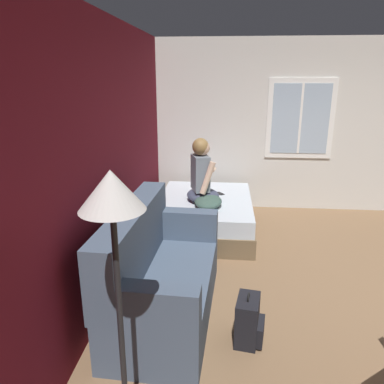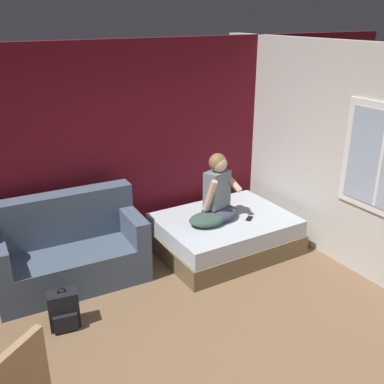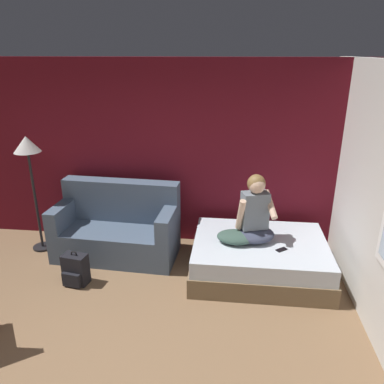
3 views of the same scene
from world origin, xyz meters
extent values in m
cube|color=maroon|center=(0.00, 2.76, 1.35)|extent=(10.48, 0.16, 2.70)
cube|color=white|center=(2.73, 0.40, 1.49)|extent=(0.02, 1.04, 1.24)
cube|color=#9EB2C6|center=(2.71, 0.40, 1.49)|extent=(0.01, 0.88, 1.08)
cube|color=white|center=(2.71, 0.40, 1.49)|extent=(0.01, 0.04, 1.08)
cube|color=brown|center=(1.67, 1.82, 0.13)|extent=(1.75, 1.32, 0.26)
cube|color=silver|center=(1.67, 1.82, 0.37)|extent=(1.70, 1.28, 0.22)
cube|color=#47566B|center=(-0.33, 2.07, 0.22)|extent=(1.74, 0.89, 0.44)
cube|color=#47566B|center=(-0.31, 2.37, 0.74)|extent=(1.71, 0.33, 0.60)
cube|color=#47566B|center=(0.43, 2.03, 0.60)|extent=(0.22, 0.81, 0.32)
cube|color=#9E7A51|center=(-1.25, 0.03, 0.74)|extent=(0.41, 0.32, 0.48)
ellipsoid|color=#383D51|center=(1.58, 1.85, 0.56)|extent=(0.63, 0.58, 0.16)
cube|color=slate|center=(1.57, 1.89, 0.88)|extent=(0.37, 0.29, 0.48)
cylinder|color=#DBB293|center=(1.40, 1.78, 0.86)|extent=(0.14, 0.23, 0.44)
cylinder|color=#DBB293|center=(1.76, 1.87, 0.98)|extent=(0.19, 0.38, 0.29)
sphere|color=#DBB293|center=(1.58, 1.87, 1.23)|extent=(0.21, 0.21, 0.21)
ellipsoid|color=olive|center=(1.57, 1.89, 1.24)|extent=(0.28, 0.28, 0.23)
cube|color=black|center=(-0.64, 1.34, 0.20)|extent=(0.33, 0.23, 0.40)
cube|color=black|center=(-0.66, 1.23, 0.11)|extent=(0.24, 0.09, 0.18)
torus|color=black|center=(-0.64, 1.34, 0.42)|extent=(0.09, 0.03, 0.09)
ellipsoid|color=#385147|center=(1.35, 1.77, 0.55)|extent=(0.50, 0.39, 0.14)
cube|color=black|center=(1.91, 1.62, 0.48)|extent=(0.16, 0.14, 0.01)
camera|label=1|loc=(-3.33, 1.57, 2.17)|focal=35.00mm
camera|label=2|loc=(-1.45, -2.56, 2.99)|focal=42.00mm
camera|label=3|loc=(1.27, -2.52, 2.78)|focal=35.00mm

